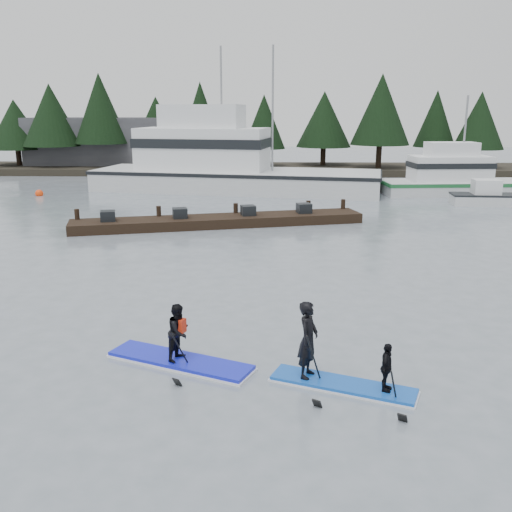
{
  "coord_description": "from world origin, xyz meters",
  "views": [
    {
      "loc": [
        0.57,
        -12.13,
        5.78
      ],
      "look_at": [
        0.0,
        6.0,
        1.1
      ],
      "focal_mm": 40.0,
      "sensor_mm": 36.0,
      "label": 1
    }
  ],
  "objects_px": {
    "floating_dock": "(220,221)",
    "paddleboard_duo": "(333,358)",
    "fishing_boat_large": "(228,178)",
    "paddleboard_solo": "(179,345)",
    "fishing_boat_medium": "(463,187)"
  },
  "relations": [
    {
      "from": "floating_dock",
      "to": "paddleboard_duo",
      "type": "relative_size",
      "value": 4.71
    },
    {
      "from": "fishing_boat_large",
      "to": "paddleboard_solo",
      "type": "height_order",
      "value": "fishing_boat_large"
    },
    {
      "from": "floating_dock",
      "to": "paddleboard_solo",
      "type": "relative_size",
      "value": 4.14
    },
    {
      "from": "fishing_boat_large",
      "to": "paddleboard_duo",
      "type": "xyz_separation_m",
      "value": [
        4.66,
        -30.35,
        -0.24
      ]
    },
    {
      "from": "floating_dock",
      "to": "paddleboard_duo",
      "type": "xyz_separation_m",
      "value": [
        4.04,
        -17.24,
        0.39
      ]
    },
    {
      "from": "floating_dock",
      "to": "paddleboard_solo",
      "type": "distance_m",
      "value": 16.29
    },
    {
      "from": "fishing_boat_medium",
      "to": "floating_dock",
      "type": "distance_m",
      "value": 19.95
    },
    {
      "from": "fishing_boat_large",
      "to": "floating_dock",
      "type": "height_order",
      "value": "fishing_boat_large"
    },
    {
      "from": "fishing_boat_large",
      "to": "paddleboard_duo",
      "type": "relative_size",
      "value": 6.76
    },
    {
      "from": "paddleboard_duo",
      "to": "fishing_boat_large",
      "type": "bearing_deg",
      "value": 120.07
    },
    {
      "from": "fishing_boat_large",
      "to": "fishing_boat_medium",
      "type": "height_order",
      "value": "fishing_boat_large"
    },
    {
      "from": "fishing_boat_medium",
      "to": "paddleboard_duo",
      "type": "relative_size",
      "value": 3.88
    },
    {
      "from": "fishing_boat_medium",
      "to": "paddleboard_duo",
      "type": "height_order",
      "value": "fishing_boat_medium"
    },
    {
      "from": "floating_dock",
      "to": "fishing_boat_large",
      "type": "bearing_deg",
      "value": 77.95
    },
    {
      "from": "paddleboard_solo",
      "to": "fishing_boat_large",
      "type": "bearing_deg",
      "value": 115.68
    }
  ]
}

